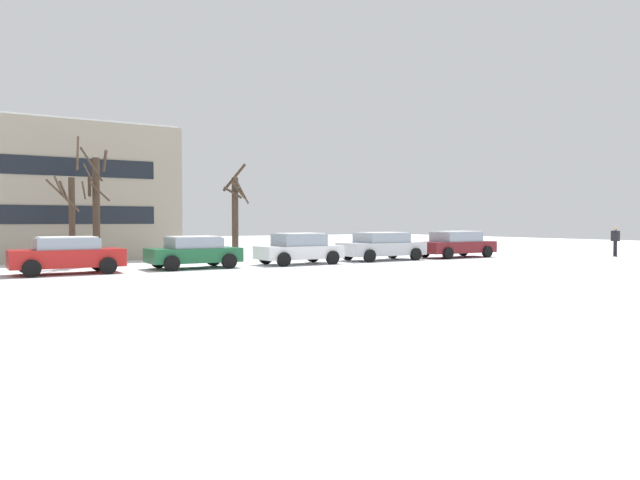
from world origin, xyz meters
name	(u,v)px	position (x,y,z in m)	size (l,w,h in m)	color
ground_plane	(14,307)	(0.00, 0.00, 0.00)	(120.00, 120.00, 0.00)	white
road_surface	(3,292)	(0.00, 3.32, 0.00)	(80.00, 8.64, 0.00)	silver
parked_car_red	(67,255)	(2.52, 8.67, 0.74)	(4.07, 2.02, 1.43)	red
parked_car_green	(194,252)	(7.56, 8.70, 0.71)	(3.85, 2.09, 1.38)	#1E6038
parked_car_white	(299,248)	(12.61, 8.43, 0.74)	(3.99, 2.04, 1.47)	white
parked_car_silver	(382,246)	(17.66, 8.63, 0.75)	(4.54, 2.15, 1.45)	silver
parked_car_maroon	(456,244)	(22.71, 8.38, 0.75)	(4.59, 2.08, 1.47)	maroon
pedestrian_crossing	(615,239)	(31.31, 4.29, 0.99)	(0.35, 0.42, 1.70)	black
tree_far_right	(235,214)	(10.89, 11.85, 2.37)	(1.46, 1.48, 4.98)	#423326
tree_far_mid	(96,205)	(4.26, 12.11, 2.72)	(1.46, 1.64, 5.87)	#423326
tree_far_left	(71,217)	(3.17, 11.62, 2.19)	(2.06, 1.55, 4.45)	#423326
building_far_left	(13,193)	(1.63, 20.48, 3.55)	(15.44, 10.32, 7.10)	#9E937F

